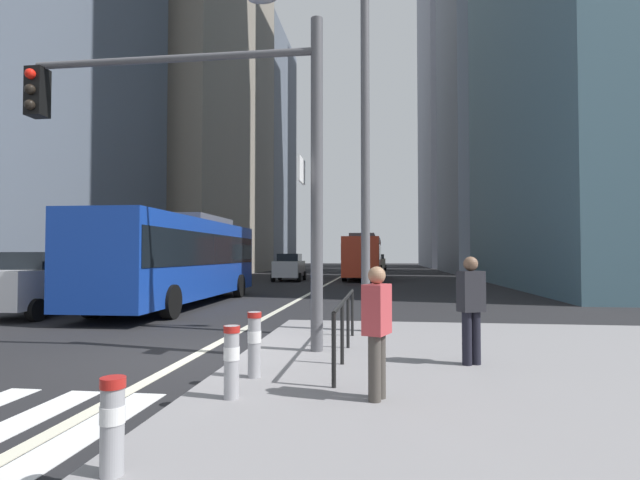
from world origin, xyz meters
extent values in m
plane|color=black|center=(0.00, 20.00, 0.00)|extent=(160.00, 160.00, 0.00)
cube|color=gray|center=(5.50, -1.00, 0.07)|extent=(9.00, 10.00, 0.15)
cube|color=silver|center=(0.35, -4.00, 0.01)|extent=(0.45, 3.20, 0.01)
cube|color=silver|center=(1.25, -4.00, 0.01)|extent=(0.45, 3.20, 0.01)
cube|color=silver|center=(2.15, -4.00, 0.01)|extent=(0.45, 3.20, 0.01)
cube|color=beige|center=(0.00, 30.00, 0.01)|extent=(0.20, 80.00, 0.01)
cube|color=gray|center=(-16.00, 36.46, 20.53)|extent=(13.22, 23.39, 41.07)
cube|color=slate|center=(-16.00, 60.72, 17.06)|extent=(11.35, 16.66, 34.12)
cube|color=slate|center=(17.00, 44.09, 25.61)|extent=(13.43, 16.57, 51.22)
cube|color=slate|center=(17.00, 69.69, 28.47)|extent=(13.68, 23.81, 56.93)
cube|color=#14389E|center=(-3.91, 8.40, 1.73)|extent=(2.73, 11.39, 2.75)
cube|color=black|center=(-3.91, 8.40, 2.07)|extent=(2.76, 11.16, 1.10)
cube|color=#4C4C51|center=(-3.94, 10.10, 3.25)|extent=(1.83, 4.12, 0.30)
cylinder|color=black|center=(-2.64, 4.80, 0.50)|extent=(0.32, 1.01, 1.00)
cylinder|color=black|center=(-5.04, 4.75, 0.50)|extent=(0.32, 1.01, 1.00)
cylinder|color=black|center=(-2.78, 12.06, 0.50)|extent=(0.32, 1.01, 1.00)
cylinder|color=black|center=(-5.18, 12.01, 0.50)|extent=(0.32, 1.01, 1.00)
cube|color=silver|center=(-7.08, 5.29, 0.87)|extent=(1.85, 4.33, 1.10)
cube|color=black|center=(-7.08, 5.44, 1.68)|extent=(1.53, 2.35, 0.52)
cylinder|color=black|center=(-6.14, 3.84, 0.32)|extent=(0.23, 0.64, 0.64)
cylinder|color=black|center=(-6.19, 6.77, 0.32)|extent=(0.23, 0.64, 0.64)
cylinder|color=black|center=(-8.01, 6.74, 0.32)|extent=(0.23, 0.64, 0.64)
cube|color=red|center=(2.07, 29.02, 1.73)|extent=(2.61, 11.46, 2.75)
cube|color=black|center=(2.07, 29.02, 2.07)|extent=(2.65, 11.23, 1.10)
cube|color=#4C4C51|center=(2.05, 27.31, 3.25)|extent=(1.79, 4.13, 0.30)
cylinder|color=black|center=(0.91, 32.69, 0.50)|extent=(0.31, 1.00, 1.00)
cylinder|color=black|center=(3.31, 32.67, 0.50)|extent=(0.31, 1.00, 1.00)
cylinder|color=black|center=(0.83, 25.38, 0.50)|extent=(0.31, 1.00, 1.00)
cylinder|color=black|center=(3.23, 25.35, 0.50)|extent=(0.31, 1.00, 1.00)
cube|color=silver|center=(-3.11, 25.45, 0.87)|extent=(1.94, 4.27, 1.10)
cube|color=black|center=(-3.12, 25.60, 1.68)|extent=(1.58, 2.33, 0.52)
cylinder|color=black|center=(-2.15, 24.06, 0.32)|extent=(0.25, 0.65, 0.64)
cylinder|color=black|center=(-3.97, 23.99, 0.32)|extent=(0.25, 0.65, 0.64)
cylinder|color=black|center=(-2.26, 26.92, 0.32)|extent=(0.25, 0.65, 0.64)
cylinder|color=black|center=(-4.08, 26.84, 0.32)|extent=(0.25, 0.65, 0.64)
cube|color=#B2A899|center=(2.98, 51.33, 0.87)|extent=(1.85, 4.34, 1.10)
cube|color=black|center=(2.98, 51.18, 1.68)|extent=(1.53, 2.35, 0.52)
cylinder|color=black|center=(2.04, 52.78, 0.32)|extent=(0.23, 0.64, 0.64)
cylinder|color=black|center=(3.86, 52.81, 0.32)|extent=(0.23, 0.64, 0.64)
cylinder|color=black|center=(2.09, 49.85, 0.32)|extent=(0.23, 0.64, 0.64)
cylinder|color=black|center=(3.91, 49.88, 0.32)|extent=(0.23, 0.64, 0.64)
cube|color=gold|center=(2.02, 49.47, 0.87)|extent=(1.82, 4.22, 1.10)
cube|color=black|center=(2.02, 49.32, 1.68)|extent=(1.51, 2.28, 0.52)
cylinder|color=black|center=(1.12, 50.90, 0.32)|extent=(0.23, 0.64, 0.64)
cylinder|color=black|center=(2.94, 50.89, 0.32)|extent=(0.23, 0.64, 0.64)
cylinder|color=black|center=(1.10, 48.05, 0.32)|extent=(0.23, 0.64, 0.64)
cylinder|color=black|center=(2.92, 48.03, 0.32)|extent=(0.23, 0.64, 0.64)
cylinder|color=#515156|center=(2.27, 0.01, 3.15)|extent=(0.22, 0.22, 6.00)
cylinder|color=#515156|center=(-0.48, 0.01, 5.55)|extent=(5.50, 0.14, 0.14)
cube|color=black|center=(-3.24, 0.01, 5.03)|extent=(0.34, 0.34, 0.95)
sphere|color=red|center=(-3.24, -0.19, 5.32)|extent=(0.20, 0.20, 0.20)
sphere|color=black|center=(-3.24, -0.19, 5.02)|extent=(0.20, 0.20, 0.20)
sphere|color=black|center=(-3.24, -0.19, 4.72)|extent=(0.20, 0.20, 0.20)
cube|color=white|center=(2.02, -0.17, 3.35)|extent=(0.04, 0.60, 0.44)
cylinder|color=#56565B|center=(3.06, 2.40, 4.15)|extent=(0.20, 0.20, 8.00)
cylinder|color=#99999E|center=(1.33, -5.00, 0.53)|extent=(0.18, 0.18, 0.75)
cylinder|color=white|center=(1.33, -5.00, 0.62)|extent=(0.19, 0.19, 0.14)
cylinder|color=#B21E19|center=(1.33, -5.00, 0.86)|extent=(0.20, 0.20, 0.08)
cylinder|color=#99999E|center=(1.64, -2.95, 0.58)|extent=(0.18, 0.18, 0.86)
cylinder|color=white|center=(1.64, -2.95, 0.68)|extent=(0.19, 0.19, 0.15)
cylinder|color=#B21E19|center=(1.64, -2.95, 0.97)|extent=(0.20, 0.20, 0.08)
cylinder|color=#99999E|center=(1.65, -1.94, 0.60)|extent=(0.18, 0.18, 0.91)
cylinder|color=white|center=(1.65, -1.94, 0.71)|extent=(0.19, 0.19, 0.16)
cylinder|color=#B21E19|center=(1.65, -1.94, 1.02)|extent=(0.20, 0.20, 0.08)
cylinder|color=black|center=(2.80, -2.32, 0.62)|extent=(0.06, 0.06, 0.95)
cylinder|color=black|center=(2.80, -0.98, 0.62)|extent=(0.06, 0.06, 0.95)
cylinder|color=black|center=(2.80, 0.36, 0.62)|extent=(0.06, 0.06, 0.95)
cylinder|color=black|center=(2.80, 1.70, 0.62)|extent=(0.06, 0.06, 0.95)
cylinder|color=black|center=(2.80, -0.31, 1.10)|extent=(0.06, 4.02, 0.06)
cylinder|color=#423D38|center=(3.33, -2.85, 0.53)|extent=(0.15, 0.15, 0.77)
cylinder|color=#423D38|center=(3.39, -2.70, 0.53)|extent=(0.15, 0.15, 0.77)
cube|color=#B73D42|center=(3.36, -2.77, 1.21)|extent=(0.36, 0.44, 0.59)
sphere|color=#9E7556|center=(3.36, -2.77, 1.61)|extent=(0.21, 0.21, 0.21)
cylinder|color=black|center=(4.73, -0.80, 0.56)|extent=(0.15, 0.15, 0.82)
cylinder|color=black|center=(4.87, -0.73, 0.56)|extent=(0.15, 0.15, 0.82)
cube|color=#232328|center=(4.80, -0.76, 1.29)|extent=(0.45, 0.38, 0.63)
sphere|color=brown|center=(4.80, -0.76, 1.72)|extent=(0.23, 0.23, 0.23)
camera|label=1|loc=(3.41, -8.56, 1.86)|focal=27.16mm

